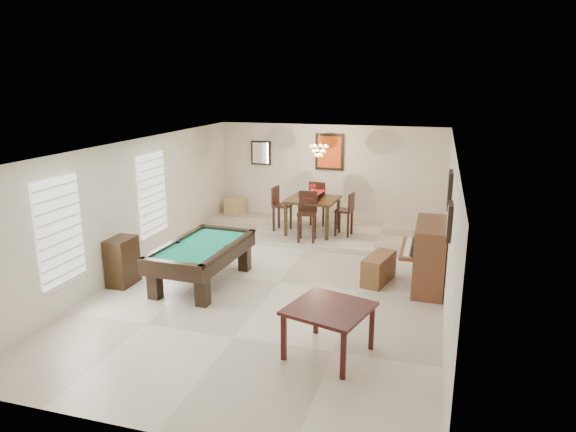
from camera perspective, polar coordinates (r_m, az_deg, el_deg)
The scene contains 26 objects.
ground_plane at distance 9.83m, azimuth -0.99°, elevation -7.41°, with size 6.00×9.00×0.02m, color beige.
wall_back at distance 13.68m, azimuth 4.62°, elevation 4.64°, with size 6.00×0.04×2.60m, color silver.
wall_front at distance 5.55m, azimuth -15.32°, elevation -11.58°, with size 6.00×0.04×2.60m, color silver.
wall_left at distance 10.68m, azimuth -16.59°, elevation 1.15°, with size 0.04×9.00×2.60m, color silver.
wall_right at distance 9.02m, azimuth 17.49°, elevation -1.40°, with size 0.04×9.00×2.60m, color silver.
ceiling at distance 9.17m, azimuth -1.07°, elevation 7.86°, with size 6.00×9.00×0.04m, color white.
dining_step at distance 12.77m, azimuth 3.35°, elevation -1.79°, with size 6.00×2.50×0.12m, color beige.
window_left_front at distance 8.93m, azimuth -24.04°, elevation -1.50°, with size 0.06×1.00×1.70m, color white.
window_left_rear at distance 11.13m, azimuth -14.85°, elevation 2.35°, with size 0.06×1.00×1.70m, color white.
pool_table at distance 9.79m, azimuth -9.47°, elevation -5.32°, with size 1.22×2.24×0.75m, color black, non-canonical shape.
square_table at distance 7.31m, azimuth 4.54°, elevation -12.57°, with size 1.04×1.04×0.72m, color black, non-canonical shape.
upright_piano at distance 9.75m, azimuth 14.61°, elevation -4.19°, with size 0.82×1.47×1.23m, color brown, non-canonical shape.
piano_bench at distance 9.91m, azimuth 10.04°, elevation -5.78°, with size 0.37×0.95×0.53m, color brown.
apothecary_chest at distance 10.07m, azimuth -17.93°, elevation -4.82°, with size 0.40×0.60×0.90m, color black.
dining_table at distance 12.43m, azimuth 2.75°, elevation 0.35°, with size 1.17×1.17×0.97m, color black, non-canonical shape.
flower_vase at distance 12.30m, azimuth 2.79°, elevation 3.03°, with size 0.13×0.13×0.22m, color #B30F17, non-canonical shape.
dining_chair_south at distance 11.72m, azimuth 2.12°, elevation -0.11°, with size 0.42×0.42×1.14m, color black, non-canonical shape.
dining_chair_north at distance 13.11m, azimuth 3.52°, elevation 1.50°, with size 0.42×0.42×1.14m, color black, non-canonical shape.
dining_chair_west at distance 12.57m, azimuth -0.64°, elevation 0.80°, with size 0.40×0.40×1.09m, color black, non-canonical shape.
dining_chair_east at distance 12.24m, azimuth 6.23°, elevation 0.23°, with size 0.39×0.39×1.04m, color black, non-canonical shape.
corner_bench at distance 14.23m, azimuth -5.94°, elevation 1.07°, with size 0.39×0.49×0.44m, color tan.
chandelier at distance 12.28m, azimuth 3.45°, elevation 7.75°, with size 0.44×0.44×0.60m, color #FFE5B2, non-canonical shape.
back_painting at distance 13.54m, azimuth 4.64°, elevation 7.11°, with size 0.75×0.06×0.95m, color #D84C14.
back_mirror at distance 14.06m, azimuth -3.02°, elevation 7.02°, with size 0.55×0.06×0.65m, color white.
right_picture_upper at distance 9.17m, azimuth 17.52°, elevation 2.73°, with size 0.06×0.55×0.65m, color slate.
right_picture_lower at distance 7.95m, azimuth 17.50°, elevation -0.56°, with size 0.06×0.45×0.55m, color gray.
Camera 1 is at (2.72, -8.68, 3.72)m, focal length 32.00 mm.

